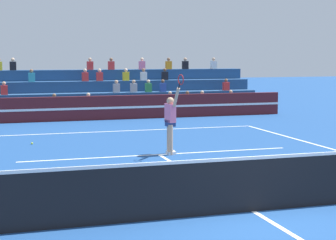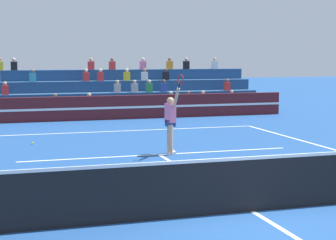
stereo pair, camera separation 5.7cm
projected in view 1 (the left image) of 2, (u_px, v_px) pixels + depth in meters
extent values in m
plane|color=navy|center=(253.00, 211.00, 10.62)|extent=(120.00, 120.00, 0.00)
cube|color=white|center=(120.00, 131.00, 21.92)|extent=(11.00, 0.10, 0.01)
cube|color=white|center=(159.00, 154.00, 16.72)|extent=(8.25, 0.10, 0.01)
cube|color=white|center=(253.00, 211.00, 10.62)|extent=(0.10, 12.85, 0.01)
cube|color=black|center=(254.00, 186.00, 10.56)|extent=(11.90, 0.02, 1.00)
cube|color=white|center=(254.00, 158.00, 10.50)|extent=(11.90, 0.04, 0.06)
cube|color=#51191E|center=(101.00, 108.00, 25.74)|extent=(18.00, 0.24, 1.10)
cube|color=white|center=(101.00, 108.00, 25.62)|extent=(18.00, 0.02, 0.10)
cube|color=navy|center=(96.00, 111.00, 26.98)|extent=(17.26, 0.95, 0.55)
cube|color=orange|center=(187.00, 99.00, 28.10)|extent=(0.32, 0.22, 0.44)
sphere|color=brown|center=(187.00, 93.00, 28.07)|extent=(0.18, 0.18, 0.18)
cube|color=#2D4CA5|center=(170.00, 99.00, 27.84)|extent=(0.32, 0.22, 0.44)
sphere|color=beige|center=(170.00, 93.00, 27.80)|extent=(0.18, 0.18, 0.18)
cube|color=red|center=(202.00, 99.00, 28.34)|extent=(0.32, 0.22, 0.44)
sphere|color=beige|center=(202.00, 92.00, 28.30)|extent=(0.18, 0.18, 0.18)
cube|color=teal|center=(54.00, 102.00, 26.18)|extent=(0.32, 0.22, 0.44)
sphere|color=brown|center=(54.00, 95.00, 26.15)|extent=(0.18, 0.18, 0.18)
cube|color=purple|center=(231.00, 98.00, 28.79)|extent=(0.32, 0.22, 0.44)
sphere|color=tan|center=(231.00, 92.00, 28.76)|extent=(0.18, 0.18, 0.18)
cube|color=pink|center=(88.00, 101.00, 26.65)|extent=(0.32, 0.22, 0.44)
sphere|color=beige|center=(88.00, 95.00, 26.61)|extent=(0.18, 0.18, 0.18)
cube|color=navy|center=(93.00, 104.00, 27.85)|extent=(17.26, 0.95, 1.10)
cube|color=#B2B2B7|center=(134.00, 88.00, 28.20)|extent=(0.32, 0.22, 0.44)
sphere|color=tan|center=(134.00, 82.00, 28.17)|extent=(0.18, 0.18, 0.18)
cube|color=#B2B2B7|center=(116.00, 88.00, 27.94)|extent=(0.32, 0.22, 0.44)
sphere|color=tan|center=(116.00, 82.00, 27.91)|extent=(0.18, 0.18, 0.18)
cube|color=#338C4C|center=(148.00, 88.00, 28.43)|extent=(0.32, 0.22, 0.44)
sphere|color=beige|center=(148.00, 81.00, 28.39)|extent=(0.18, 0.18, 0.18)
cube|color=#2D4CA5|center=(163.00, 87.00, 28.65)|extent=(0.32, 0.22, 0.44)
sphere|color=brown|center=(163.00, 81.00, 28.61)|extent=(0.18, 0.18, 0.18)
cube|color=red|center=(226.00, 86.00, 29.67)|extent=(0.32, 0.22, 0.44)
sphere|color=brown|center=(226.00, 80.00, 29.64)|extent=(0.18, 0.18, 0.18)
cube|color=red|center=(4.00, 90.00, 26.37)|extent=(0.32, 0.22, 0.44)
sphere|color=tan|center=(4.00, 83.00, 26.33)|extent=(0.18, 0.18, 0.18)
cube|color=navy|center=(90.00, 97.00, 28.72)|extent=(17.26, 0.95, 1.65)
cube|color=red|center=(85.00, 77.00, 28.37)|extent=(0.32, 0.22, 0.44)
sphere|color=beige|center=(85.00, 70.00, 28.34)|extent=(0.18, 0.18, 0.18)
cube|color=silver|center=(144.00, 76.00, 29.27)|extent=(0.32, 0.22, 0.44)
sphere|color=#9E7051|center=(144.00, 70.00, 29.23)|extent=(0.18, 0.18, 0.18)
cube|color=yellow|center=(126.00, 76.00, 28.99)|extent=(0.32, 0.22, 0.44)
sphere|color=beige|center=(126.00, 70.00, 28.95)|extent=(0.18, 0.18, 0.18)
cube|color=black|center=(165.00, 76.00, 29.61)|extent=(0.32, 0.22, 0.44)
sphere|color=brown|center=(165.00, 70.00, 29.57)|extent=(0.18, 0.18, 0.18)
cube|color=red|center=(100.00, 77.00, 28.59)|extent=(0.32, 0.22, 0.44)
sphere|color=beige|center=(100.00, 70.00, 28.55)|extent=(0.18, 0.18, 0.18)
cube|color=teal|center=(32.00, 77.00, 27.60)|extent=(0.32, 0.22, 0.44)
sphere|color=brown|center=(32.00, 71.00, 27.56)|extent=(0.18, 0.18, 0.18)
cube|color=navy|center=(87.00, 91.00, 29.59)|extent=(17.26, 0.95, 2.20)
cube|color=black|center=(13.00, 66.00, 28.19)|extent=(0.32, 0.22, 0.44)
sphere|color=beige|center=(13.00, 60.00, 28.16)|extent=(0.18, 0.18, 0.18)
cube|color=pink|center=(142.00, 65.00, 30.15)|extent=(0.32, 0.22, 0.44)
sphere|color=beige|center=(142.00, 59.00, 30.12)|extent=(0.18, 0.18, 0.18)
cube|color=silver|center=(214.00, 65.00, 31.36)|extent=(0.32, 0.22, 0.44)
sphere|color=tan|center=(214.00, 59.00, 31.33)|extent=(0.18, 0.18, 0.18)
cube|color=orange|center=(169.00, 65.00, 30.59)|extent=(0.32, 0.22, 0.44)
sphere|color=brown|center=(169.00, 59.00, 30.56)|extent=(0.18, 0.18, 0.18)
cube|color=black|center=(185.00, 65.00, 30.87)|extent=(0.32, 0.22, 0.44)
sphere|color=tan|center=(185.00, 59.00, 30.84)|extent=(0.18, 0.18, 0.18)
cube|color=red|center=(111.00, 65.00, 29.66)|extent=(0.32, 0.22, 0.44)
sphere|color=brown|center=(111.00, 59.00, 29.62)|extent=(0.18, 0.18, 0.18)
cube|color=red|center=(90.00, 66.00, 29.33)|extent=(0.32, 0.22, 0.44)
sphere|color=tan|center=(90.00, 59.00, 29.30)|extent=(0.18, 0.18, 0.18)
cylinder|color=tan|center=(169.00, 139.00, 16.84)|extent=(0.14, 0.14, 0.90)
cylinder|color=tan|center=(171.00, 140.00, 16.61)|extent=(0.14, 0.14, 0.90)
cube|color=navy|center=(170.00, 123.00, 16.69)|extent=(0.26, 0.36, 0.20)
cube|color=pink|center=(170.00, 113.00, 16.65)|extent=(0.27, 0.39, 0.56)
sphere|color=tan|center=(170.00, 101.00, 16.61)|extent=(0.22, 0.22, 0.22)
cube|color=white|center=(170.00, 152.00, 16.91)|extent=(0.28, 0.17, 0.09)
cube|color=white|center=(172.00, 153.00, 16.68)|extent=(0.28, 0.17, 0.09)
cylinder|color=tan|center=(166.00, 114.00, 16.87)|extent=(0.09, 0.09, 0.56)
cylinder|color=tan|center=(176.00, 97.00, 16.29)|extent=(0.16, 0.35, 0.58)
cylinder|color=black|center=(179.00, 85.00, 16.10)|extent=(0.06, 0.13, 0.21)
torus|color=#B21E1E|center=(181.00, 80.00, 16.02)|extent=(0.11, 0.41, 0.41)
sphere|color=#C6DB33|center=(32.00, 143.00, 18.64)|extent=(0.07, 0.07, 0.07)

